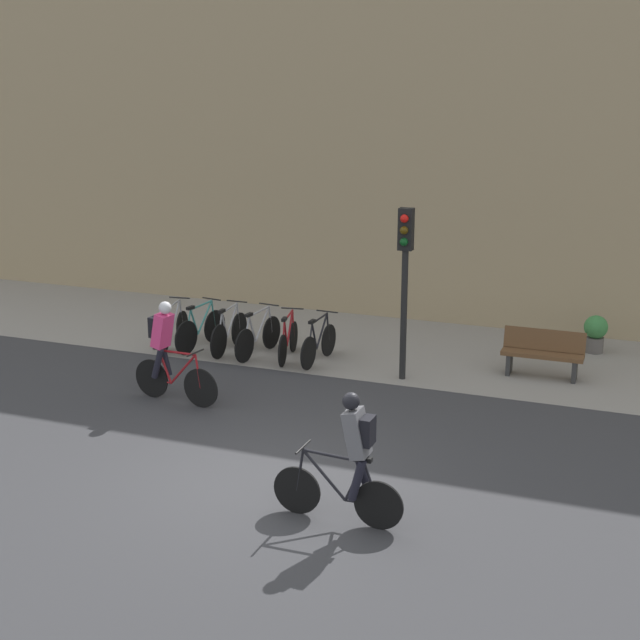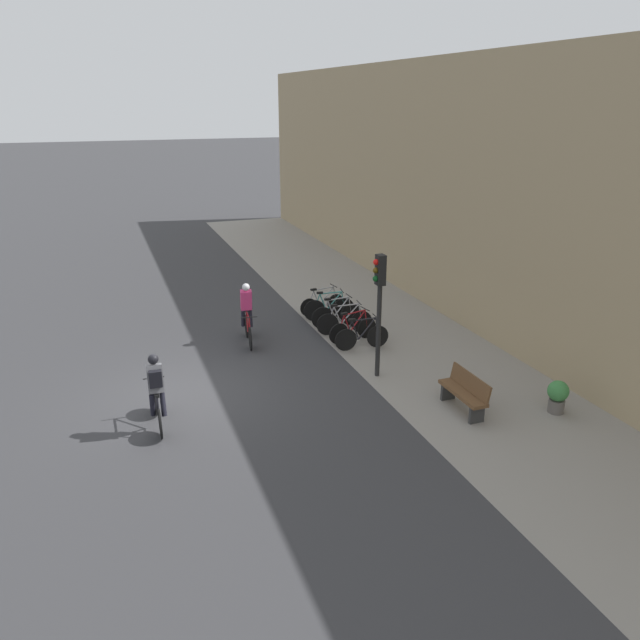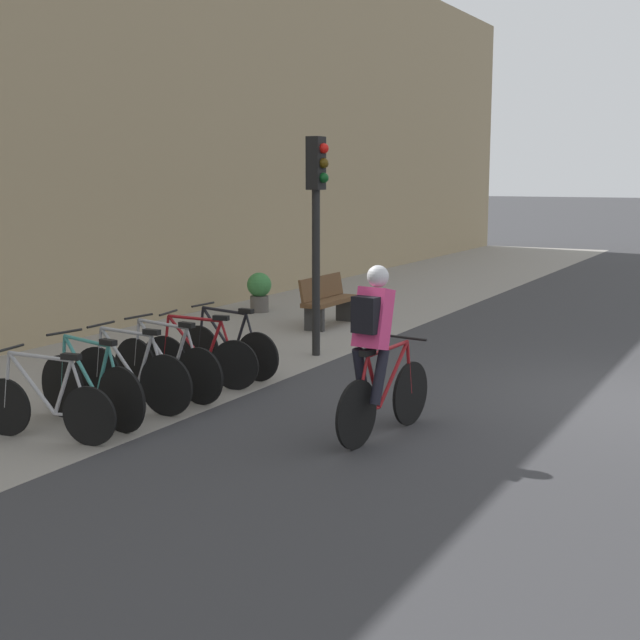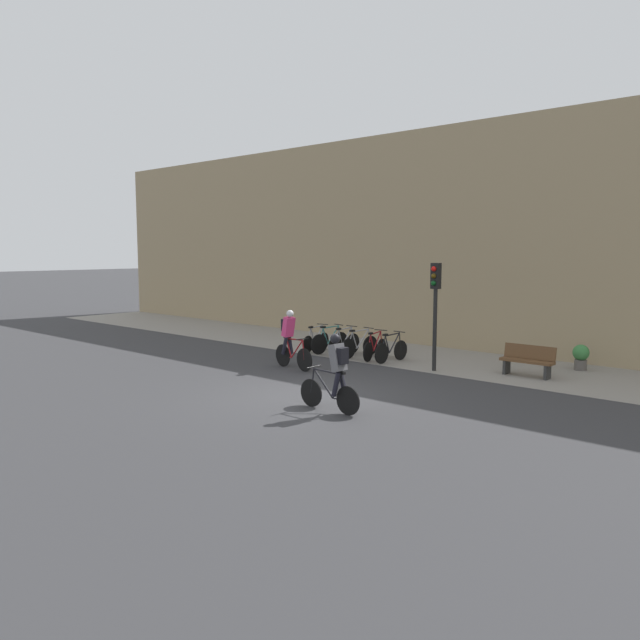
% 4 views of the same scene
% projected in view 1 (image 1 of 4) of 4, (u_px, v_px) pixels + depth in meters
% --- Properties ---
extents(ground, '(200.00, 200.00, 0.00)m').
position_uv_depth(ground, '(270.00, 481.00, 12.48)').
color(ground, '#333335').
extents(kerb_strip, '(44.00, 4.50, 0.01)m').
position_uv_depth(kerb_strip, '(402.00, 348.00, 18.55)').
color(kerb_strip, gray).
rests_on(kerb_strip, ground).
extents(building_facade, '(44.00, 0.60, 8.05)m').
position_uv_depth(building_facade, '(438.00, 144.00, 19.78)').
color(building_facade, '#9E8966').
rests_on(building_facade, ground).
extents(cyclist_pink, '(1.74, 0.51, 1.79)m').
position_uv_depth(cyclist_pink, '(166.00, 349.00, 15.34)').
color(cyclist_pink, black).
rests_on(cyclist_pink, ground).
extents(cyclist_grey, '(1.76, 0.46, 1.76)m').
position_uv_depth(cyclist_grey, '(352.00, 455.00, 11.06)').
color(cyclist_grey, black).
rests_on(cyclist_grey, ground).
extents(parked_bike_0, '(0.46, 1.61, 0.94)m').
position_uv_depth(parked_bike_0, '(173.00, 328.00, 18.66)').
color(parked_bike_0, black).
rests_on(parked_bike_0, ground).
extents(parked_bike_1, '(0.46, 1.66, 0.99)m').
position_uv_depth(parked_bike_1, '(201.00, 329.00, 18.43)').
color(parked_bike_1, black).
rests_on(parked_bike_1, ground).
extents(parked_bike_2, '(0.46, 1.68, 0.99)m').
position_uv_depth(parked_bike_2, '(229.00, 333.00, 18.21)').
color(parked_bike_2, black).
rests_on(parked_bike_2, ground).
extents(parked_bike_3, '(0.46, 1.74, 0.98)m').
position_uv_depth(parked_bike_3, '(258.00, 336.00, 17.98)').
color(parked_bike_3, black).
rests_on(parked_bike_3, ground).
extents(parked_bike_4, '(0.46, 1.60, 0.95)m').
position_uv_depth(parked_bike_4, '(288.00, 340.00, 17.76)').
color(parked_bike_4, black).
rests_on(parked_bike_4, ground).
extents(parked_bike_5, '(0.46, 1.62, 0.96)m').
position_uv_depth(parked_bike_5, '(319.00, 343.00, 17.53)').
color(parked_bike_5, black).
rests_on(parked_bike_5, ground).
extents(traffic_light_pole, '(0.26, 0.30, 3.21)m').
position_uv_depth(traffic_light_pole, '(405.00, 262.00, 16.08)').
color(traffic_light_pole, black).
rests_on(traffic_light_pole, ground).
extents(bench, '(1.51, 0.44, 0.89)m').
position_uv_depth(bench, '(543.00, 353.00, 16.69)').
color(bench, brown).
rests_on(bench, ground).
extents(potted_plant, '(0.48, 0.48, 0.78)m').
position_uv_depth(potted_plant, '(596.00, 332.00, 18.16)').
color(potted_plant, '#56514C').
rests_on(potted_plant, ground).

